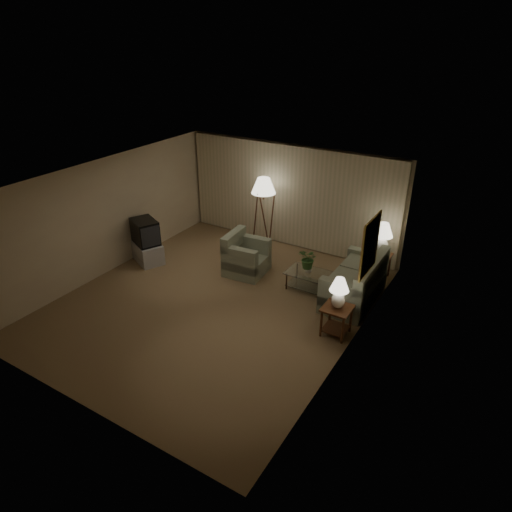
{
  "coord_description": "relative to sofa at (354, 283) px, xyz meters",
  "views": [
    {
      "loc": [
        5.05,
        -6.64,
        5.33
      ],
      "look_at": [
        0.68,
        0.6,
        1.02
      ],
      "focal_mm": 32.0,
      "sensor_mm": 36.0,
      "label": 1
    }
  ],
  "objects": [
    {
      "name": "book",
      "position": [
        -0.64,
        -0.2,
        0.02
      ],
      "size": [
        0.22,
        0.25,
        0.02
      ],
      "primitive_type": "imported",
      "rotation": [
        0.0,
        0.0,
        0.42
      ],
      "color": "olive",
      "rests_on": "coffee_table"
    },
    {
      "name": "table_lamp_far",
      "position": [
        0.15,
        1.25,
        0.65
      ],
      "size": [
        0.45,
        0.45,
        0.77
      ],
      "color": "silver",
      "rests_on": "side_table_far"
    },
    {
      "name": "room_shell",
      "position": [
        -2.48,
        -0.13,
        1.35
      ],
      "size": [
        6.04,
        7.02,
        2.72
      ],
      "color": "beige",
      "rests_on": "ground"
    },
    {
      "name": "armchair",
      "position": [
        -2.61,
        -0.17,
        -0.01
      ],
      "size": [
        1.09,
        1.05,
        0.78
      ],
      "rotation": [
        0.0,
        0.0,
        1.66
      ],
      "color": "gray",
      "rests_on": "ground"
    },
    {
      "name": "crt_tv",
      "position": [
        -5.05,
        -0.95,
        0.4
      ],
      "size": [
        1.1,
        1.06,
        0.61
      ],
      "primitive_type": "cube",
      "rotation": [
        0.0,
        0.0,
        -0.44
      ],
      "color": "black",
      "rests_on": "tv_cabinet"
    },
    {
      "name": "floor_lamp",
      "position": [
        -2.97,
        1.22,
        0.6
      ],
      "size": [
        0.62,
        0.62,
        1.92
      ],
      "color": "#3D2310",
      "rests_on": "ground"
    },
    {
      "name": "vase",
      "position": [
        -1.04,
        -0.1,
        0.1
      ],
      "size": [
        0.2,
        0.2,
        0.17
      ],
      "primitive_type": "imported",
      "rotation": [
        0.0,
        0.0,
        -0.27
      ],
      "color": "white",
      "rests_on": "coffee_table"
    },
    {
      "name": "ottoman",
      "position": [
        -3.22,
        0.59,
        -0.19
      ],
      "size": [
        0.76,
        0.76,
        0.43
      ],
      "primitive_type": "cylinder",
      "rotation": [
        0.0,
        0.0,
        0.21
      ],
      "color": "#A35737",
      "rests_on": "ground"
    },
    {
      "name": "side_table_far",
      "position": [
        0.15,
        1.25,
        -0.0
      ],
      "size": [
        0.51,
        0.43,
        0.6
      ],
      "color": "#3D2310",
      "rests_on": "ground"
    },
    {
      "name": "flowers",
      "position": [
        -1.04,
        -0.1,
        0.42
      ],
      "size": [
        0.53,
        0.5,
        0.47
      ],
      "primitive_type": "imported",
      "rotation": [
        0.0,
        0.0,
        -0.39
      ],
      "color": "#3A6A2F",
      "rests_on": "vase"
    },
    {
      "name": "sofa",
      "position": [
        0.0,
        0.0,
        0.0
      ],
      "size": [
        1.81,
        0.91,
        0.8
      ],
      "rotation": [
        0.0,
        0.0,
        -1.57
      ],
      "color": "gray",
      "rests_on": "ground"
    },
    {
      "name": "coffee_table",
      "position": [
        -0.89,
        -0.1,
        -0.12
      ],
      "size": [
        1.22,
        0.66,
        0.41
      ],
      "color": "silver",
      "rests_on": "ground"
    },
    {
      "name": "ground",
      "position": [
        -2.5,
        -1.64,
        -0.4
      ],
      "size": [
        7.0,
        7.0,
        0.0
      ],
      "primitive_type": "plane",
      "color": "#836648",
      "rests_on": "ground"
    },
    {
      "name": "tv_cabinet",
      "position": [
        -5.05,
        -0.95,
        -0.15
      ],
      "size": [
        1.3,
        1.23,
        0.5
      ],
      "primitive_type": "cube",
      "rotation": [
        0.0,
        0.0,
        -0.44
      ],
      "color": "#A4A4A6",
      "rests_on": "ground"
    },
    {
      "name": "table_lamp_near",
      "position": [
        0.15,
        -1.35,
        0.57
      ],
      "size": [
        0.36,
        0.36,
        0.63
      ],
      "color": "silver",
      "rests_on": "side_table_near"
    },
    {
      "name": "side_table_near",
      "position": [
        0.15,
        -1.35,
        0.01
      ],
      "size": [
        0.53,
        0.53,
        0.6
      ],
      "color": "#3D2310",
      "rests_on": "ground"
    }
  ]
}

